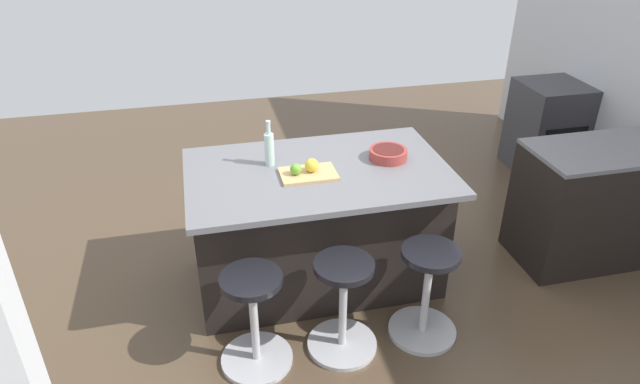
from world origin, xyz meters
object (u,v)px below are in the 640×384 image
(apple_yellow, at_px, (312,165))
(stool_near_camera, at_px, (254,323))
(fruit_bowl, at_px, (388,153))
(oven_range, at_px, (547,127))
(stool_by_window, at_px, (426,296))
(kitchen_island, at_px, (317,225))
(water_bottle, at_px, (269,148))
(cutting_board, at_px, (308,174))
(apple_green, at_px, (296,169))
(stool_middle, at_px, (343,309))

(apple_yellow, bearing_deg, stool_near_camera, 51.62)
(stool_near_camera, bearing_deg, fruit_bowl, -145.34)
(oven_range, relative_size, stool_by_window, 1.36)
(kitchen_island, relative_size, stool_near_camera, 2.65)
(kitchen_island, xyz_separation_m, water_bottle, (0.30, -0.10, 0.58))
(water_bottle, bearing_deg, apple_yellow, 140.48)
(apple_yellow, bearing_deg, oven_range, -153.41)
(cutting_board, distance_m, water_bottle, 0.32)
(kitchen_island, relative_size, apple_yellow, 19.27)
(apple_green, xyz_separation_m, water_bottle, (0.13, -0.22, 0.07))
(kitchen_island, xyz_separation_m, fruit_bowl, (-0.50, -0.01, 0.50))
(cutting_board, xyz_separation_m, water_bottle, (0.22, -0.21, 0.11))
(stool_middle, height_order, fruit_bowl, fruit_bowl)
(stool_near_camera, distance_m, apple_yellow, 1.04)
(kitchen_island, distance_m, apple_yellow, 0.53)
(oven_range, height_order, stool_by_window, oven_range)
(stool_middle, relative_size, stool_near_camera, 1.00)
(oven_range, relative_size, water_bottle, 2.83)
(kitchen_island, xyz_separation_m, apple_yellow, (0.05, 0.10, 0.52))
(kitchen_island, height_order, apple_yellow, apple_yellow)
(stool_middle, bearing_deg, water_bottle, -70.04)
(oven_range, xyz_separation_m, stool_by_window, (2.07, 1.95, -0.14))
(stool_by_window, bearing_deg, apple_yellow, -45.91)
(stool_middle, distance_m, cutting_board, 0.87)
(kitchen_island, bearing_deg, stool_by_window, 127.28)
(apple_green, distance_m, apple_yellow, 0.11)
(kitchen_island, distance_m, fruit_bowl, 0.70)
(stool_by_window, bearing_deg, cutting_board, -44.24)
(stool_by_window, distance_m, cutting_board, 1.07)
(stool_by_window, distance_m, apple_green, 1.14)
(stool_by_window, relative_size, stool_near_camera, 1.00)
(apple_yellow, height_order, fruit_bowl, apple_yellow)
(apple_green, bearing_deg, stool_middle, 105.08)
(oven_range, bearing_deg, apple_yellow, 26.59)
(kitchen_island, height_order, stool_near_camera, kitchen_island)
(fruit_bowl, bearing_deg, apple_green, 10.38)
(stool_by_window, bearing_deg, fruit_bowl, -86.64)
(stool_middle, bearing_deg, fruit_bowl, -124.75)
(apple_green, xyz_separation_m, apple_yellow, (-0.11, -0.02, 0.01))
(stool_middle, height_order, apple_green, apple_green)
(oven_range, distance_m, stool_middle, 3.26)
(oven_range, xyz_separation_m, stool_near_camera, (3.15, 1.95, -0.14))
(oven_range, distance_m, stool_near_camera, 3.71)
(fruit_bowl, bearing_deg, stool_middle, 55.25)
(apple_yellow, height_order, water_bottle, water_bottle)
(stool_by_window, bearing_deg, kitchen_island, -52.72)
(cutting_board, height_order, apple_yellow, apple_yellow)
(apple_green, distance_m, water_bottle, 0.26)
(water_bottle, distance_m, fruit_bowl, 0.80)
(stool_middle, relative_size, apple_green, 8.79)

